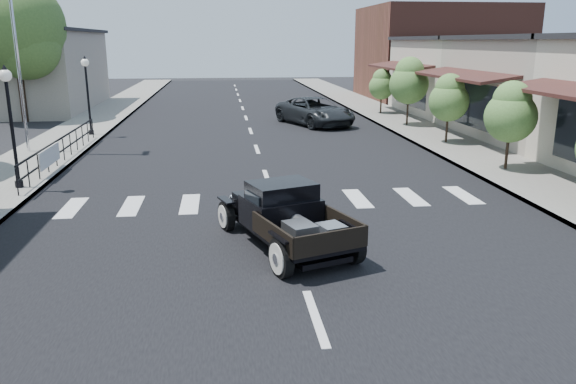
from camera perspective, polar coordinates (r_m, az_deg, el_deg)
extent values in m
plane|color=black|center=(12.23, 0.48, -6.19)|extent=(120.00, 120.00, 0.00)
cube|color=black|center=(26.72, -3.59, 5.53)|extent=(14.00, 80.00, 0.02)
cube|color=gray|center=(27.58, -21.58, 4.94)|extent=(3.00, 80.00, 0.15)
cube|color=gray|center=(28.46, 13.84, 5.84)|extent=(3.00, 80.00, 0.15)
cube|color=#ADA091|center=(41.62, -26.28, 10.92)|extent=(10.00, 12.00, 5.00)
cube|color=beige|center=(37.21, 19.84, 10.86)|extent=(10.00, 9.00, 4.50)
cube|color=brown|center=(46.51, 15.02, 13.45)|extent=(11.00, 10.00, 7.00)
cylinder|color=silver|center=(24.60, -26.32, 16.64)|extent=(0.12, 0.12, 11.17)
imported|color=black|center=(30.74, 2.75, 8.16)|extent=(4.25, 5.81, 1.47)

